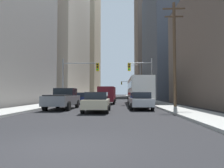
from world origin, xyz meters
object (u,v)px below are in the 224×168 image
(sedan_beige, at_px, (97,102))
(sedan_silver, at_px, (140,101))
(pickup_truck_grey, at_px, (63,99))
(sedan_navy, at_px, (81,98))
(traffic_signal_near_left, at_px, (79,73))
(city_bus, at_px, (139,89))
(traffic_signal_far_right, at_px, (127,85))
(traffic_signal_near_right, at_px, (141,73))
(sedan_blue, at_px, (111,97))
(cargo_van_maroon, at_px, (107,94))

(sedan_beige, distance_m, sedan_silver, 4.44)
(pickup_truck_grey, height_order, sedan_navy, pickup_truck_grey)
(sedan_navy, bearing_deg, traffic_signal_near_left, -108.30)
(city_bus, bearing_deg, pickup_truck_grey, -129.54)
(pickup_truck_grey, bearing_deg, sedan_navy, 90.22)
(sedan_navy, height_order, traffic_signal_near_left, traffic_signal_near_left)
(traffic_signal_far_right, bearing_deg, city_bus, -90.03)
(city_bus, relative_size, traffic_signal_near_right, 1.92)
(sedan_navy, bearing_deg, sedan_silver, -52.30)
(sedan_silver, relative_size, sedan_blue, 1.01)
(sedan_navy, bearing_deg, sedan_beige, -73.68)
(sedan_beige, relative_size, sedan_blue, 1.00)
(pickup_truck_grey, relative_size, traffic_signal_far_right, 0.91)
(sedan_beige, bearing_deg, sedan_blue, 89.73)
(sedan_navy, bearing_deg, sedan_blue, 70.47)
(cargo_van_maroon, xyz_separation_m, sedan_navy, (-3.49, -0.00, -0.52))
(city_bus, height_order, traffic_signal_far_right, traffic_signal_far_right)
(traffic_signal_near_left, relative_size, traffic_signal_near_right, 1.00)
(traffic_signal_near_right, bearing_deg, sedan_blue, 113.00)
(pickup_truck_grey, xyz_separation_m, traffic_signal_near_right, (7.99, 8.28, 3.08))
(sedan_beige, bearing_deg, pickup_truck_grey, 141.18)
(sedan_navy, xyz_separation_m, traffic_signal_near_left, (-0.22, -0.67, 3.32))
(city_bus, height_order, sedan_blue, city_bus)
(city_bus, relative_size, sedan_navy, 2.71)
(sedan_beige, height_order, traffic_signal_far_right, traffic_signal_far_right)
(city_bus, relative_size, cargo_van_maroon, 2.18)
(city_bus, relative_size, sedan_beige, 2.73)
(city_bus, distance_m, sedan_beige, 12.86)
(traffic_signal_near_left, distance_m, traffic_signal_far_right, 43.45)
(sedan_silver, bearing_deg, sedan_navy, 127.70)
(pickup_truck_grey, xyz_separation_m, sedan_blue, (3.49, 18.89, -0.16))
(pickup_truck_grey, relative_size, traffic_signal_near_left, 0.91)
(pickup_truck_grey, bearing_deg, sedan_blue, 79.53)
(city_bus, relative_size, traffic_signal_far_right, 1.92)
(sedan_navy, relative_size, traffic_signal_near_right, 0.71)
(sedan_beige, xyz_separation_m, traffic_signal_near_right, (4.61, 11.00, 3.24))
(sedan_silver, bearing_deg, cargo_van_maroon, 111.14)
(traffic_signal_far_right, bearing_deg, traffic_signal_near_left, -100.59)
(sedan_beige, xyz_separation_m, sedan_blue, (0.10, 21.61, 0.00))
(sedan_beige, bearing_deg, traffic_signal_near_right, 67.28)
(traffic_signal_near_left, bearing_deg, traffic_signal_near_right, -0.01)
(cargo_van_maroon, distance_m, traffic_signal_near_left, 4.71)
(city_bus, height_order, sedan_silver, city_bus)
(sedan_beige, bearing_deg, traffic_signal_far_right, 85.37)
(sedan_beige, relative_size, sedan_navy, 0.99)
(city_bus, distance_m, pickup_truck_grey, 12.15)
(city_bus, height_order, cargo_van_maroon, city_bus)
(city_bus, bearing_deg, sedan_silver, -94.55)
(sedan_beige, relative_size, traffic_signal_near_left, 0.70)
(cargo_van_maroon, relative_size, sedan_blue, 1.25)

